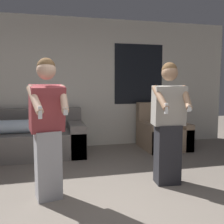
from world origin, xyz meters
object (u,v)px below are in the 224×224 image
Objects in this scene: couch at (28,139)px; person_left at (48,128)px; armchair at (163,133)px; person_right at (168,124)px.

person_left reaches higher than couch.
armchair is 2.07m from person_right.
person_right is at bearing -44.03° from couch.
couch is at bearing 135.97° from person_right.
armchair is at bearing 39.80° from person_left.
person_left is (-2.34, -1.95, 0.54)m from armchair.
person_left is at bearing -140.20° from armchair.
person_left is (0.36, -1.97, 0.53)m from couch.
person_left reaches higher than armchair.
person_right is (-0.78, -1.85, 0.52)m from armchair.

